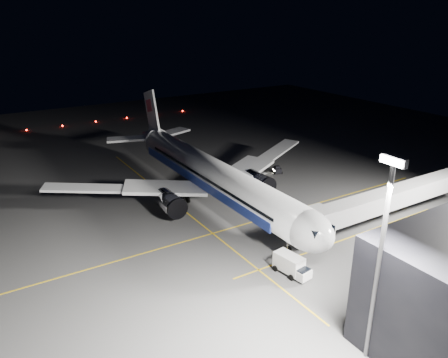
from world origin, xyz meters
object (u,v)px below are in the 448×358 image
object	(u,v)px
safety_cone_b	(216,186)
jet_bridge	(385,200)
airliner	(210,174)
floodlight_mast_south	(382,245)
safety_cone_c	(219,188)
service_truck	(292,265)
safety_cone_a	(223,180)
baggage_tug	(277,170)

from	to	relation	value
safety_cone_b	jet_bridge	bearing A→B (deg)	26.81
airliner	floodlight_mast_south	bearing A→B (deg)	-8.33
safety_cone_c	safety_cone_b	bearing A→B (deg)	180.00
floodlight_mast_south	safety_cone_b	bearing A→B (deg)	167.67
service_truck	safety_cone_c	size ratio (longest dim) A/B	7.86
floodlight_mast_south	safety_cone_b	distance (m)	48.41
service_truck	airliner	bearing A→B (deg)	164.71
jet_bridge	safety_cone_a	xyz separation A→B (m)	(-30.00, -11.08, -4.32)
baggage_tug	safety_cone_b	world-z (taller)	baggage_tug
safety_cone_a	safety_cone_c	bearing A→B (deg)	-40.91
jet_bridge	airliner	bearing A→B (deg)	-141.96
service_truck	safety_cone_c	bearing A→B (deg)	157.95
jet_bridge	service_truck	world-z (taller)	jet_bridge
airliner	baggage_tug	world-z (taller)	airliner
safety_cone_c	jet_bridge	bearing A→B (deg)	27.89
airliner	safety_cone_b	size ratio (longest dim) A/B	92.90
baggage_tug	safety_cone_b	distance (m)	15.28
service_truck	floodlight_mast_south	bearing A→B (deg)	-20.10
jet_bridge	safety_cone_b	world-z (taller)	jet_bridge
airliner	floodlight_mast_south	world-z (taller)	floodlight_mast_south
jet_bridge	safety_cone_c	bearing A→B (deg)	-152.11
airliner	safety_cone_b	xyz separation A→B (m)	(-4.73, 4.00, -4.83)
airliner	safety_cone_c	xyz separation A→B (m)	(-3.49, 4.00, -4.82)
jet_bridge	safety_cone_b	distance (m)	31.45
floodlight_mast_south	safety_cone_a	world-z (taller)	floodlight_mast_south
floodlight_mast_south	safety_cone_a	distance (m)	51.18
airliner	safety_cone_b	bearing A→B (deg)	139.80
safety_cone_a	safety_cone_c	world-z (taller)	safety_cone_c
airliner	baggage_tug	xyz separation A→B (m)	(-5.13, 19.27, -4.42)
airliner	safety_cone_a	xyz separation A→B (m)	(-6.92, 6.98, -4.90)
service_truck	baggage_tug	world-z (taller)	service_truck
jet_bridge	baggage_tug	size ratio (longest dim) A/B	12.81
jet_bridge	baggage_tug	bearing A→B (deg)	177.54
airliner	safety_cone_c	bearing A→B (deg)	131.09
floodlight_mast_south	jet_bridge	bearing A→B (deg)	126.79
airliner	floodlight_mast_south	xyz separation A→B (m)	(41.08, -6.01, 7.21)
service_truck	safety_cone_c	distance (m)	30.43
service_truck	safety_cone_a	world-z (taller)	service_truck
baggage_tug	safety_cone_a	xyz separation A→B (m)	(-1.79, -12.29, -0.48)
baggage_tug	jet_bridge	bearing A→B (deg)	18.10
airliner	floodlight_mast_south	size ratio (longest dim) A/B	2.97
service_truck	safety_cone_b	distance (m)	31.64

